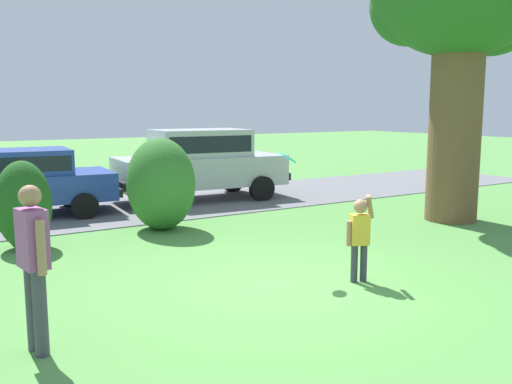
{
  "coord_description": "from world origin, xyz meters",
  "views": [
    {
      "loc": [
        -4.46,
        -6.37,
        2.49
      ],
      "look_at": [
        0.49,
        1.47,
        1.1
      ],
      "focal_mm": 39.43,
      "sensor_mm": 36.0,
      "label": 1
    }
  ],
  "objects_px": {
    "child_thrower": "(360,233)",
    "adult_onlooker": "(34,260)",
    "frisbee": "(288,158)",
    "parked_sedan": "(21,181)",
    "parked_suv": "(200,161)"
  },
  "relations": [
    {
      "from": "parked_sedan",
      "to": "child_thrower",
      "type": "xyz_separation_m",
      "value": [
        3.19,
        -7.78,
        -0.13
      ]
    },
    {
      "from": "parked_suv",
      "to": "frisbee",
      "type": "bearing_deg",
      "value": -106.04
    },
    {
      "from": "frisbee",
      "to": "parked_sedan",
      "type": "bearing_deg",
      "value": 110.98
    },
    {
      "from": "parked_suv",
      "to": "child_thrower",
      "type": "distance_m",
      "value": 7.93
    },
    {
      "from": "child_thrower",
      "to": "adult_onlooker",
      "type": "bearing_deg",
      "value": -179.61
    },
    {
      "from": "adult_onlooker",
      "to": "frisbee",
      "type": "bearing_deg",
      "value": 14.63
    },
    {
      "from": "parked_suv",
      "to": "adult_onlooker",
      "type": "xyz_separation_m",
      "value": [
        -5.8,
        -7.83,
        -0.09
      ]
    },
    {
      "from": "frisbee",
      "to": "adult_onlooker",
      "type": "height_order",
      "value": "frisbee"
    },
    {
      "from": "adult_onlooker",
      "to": "child_thrower",
      "type": "bearing_deg",
      "value": 0.39
    },
    {
      "from": "parked_sedan",
      "to": "parked_suv",
      "type": "height_order",
      "value": "parked_suv"
    },
    {
      "from": "adult_onlooker",
      "to": "parked_suv",
      "type": "bearing_deg",
      "value": 53.48
    },
    {
      "from": "parked_sedan",
      "to": "child_thrower",
      "type": "bearing_deg",
      "value": -67.7
    },
    {
      "from": "parked_sedan",
      "to": "adult_onlooker",
      "type": "relative_size",
      "value": 2.6
    },
    {
      "from": "child_thrower",
      "to": "parked_sedan",
      "type": "bearing_deg",
      "value": 112.3
    },
    {
      "from": "parked_sedan",
      "to": "frisbee",
      "type": "distance_m",
      "value": 7.35
    }
  ]
}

